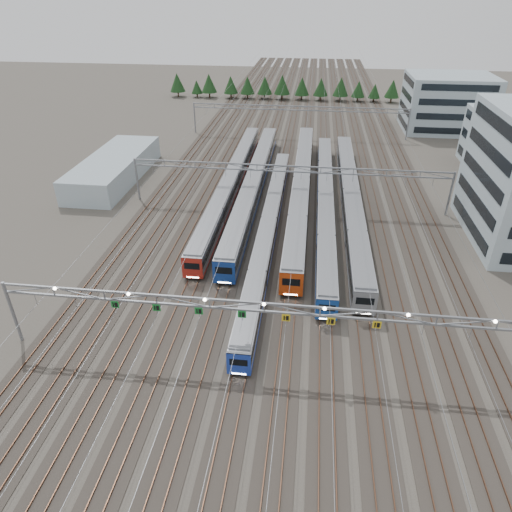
# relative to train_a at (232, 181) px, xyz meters

# --- Properties ---
(ground) EXTENTS (400.00, 400.00, 0.00)m
(ground) POSITION_rel_train_a_xyz_m (11.25, -45.75, -2.14)
(ground) COLOR #47423A
(ground) RESTS_ON ground
(track_bed) EXTENTS (54.00, 260.00, 5.42)m
(track_bed) POSITION_rel_train_a_xyz_m (11.25, 54.25, -0.65)
(track_bed) COLOR #2D2823
(track_bed) RESTS_ON ground
(train_a) EXTENTS (2.90, 63.76, 3.78)m
(train_a) POSITION_rel_train_a_xyz_m (0.00, 0.00, 0.00)
(train_a) COLOR black
(train_a) RESTS_ON ground
(train_b) EXTENTS (3.08, 63.81, 4.02)m
(train_b) POSITION_rel_train_a_xyz_m (4.50, -0.75, 0.12)
(train_b) COLOR black
(train_b) RESTS_ON ground
(train_c) EXTENTS (2.55, 62.79, 3.31)m
(train_c) POSITION_rel_train_a_xyz_m (9.00, -17.31, -0.23)
(train_c) COLOR black
(train_c) RESTS_ON ground
(train_d) EXTENTS (3.12, 66.87, 4.06)m
(train_d) POSITION_rel_train_a_xyz_m (13.50, -0.88, 0.15)
(train_d) COLOR black
(train_d) RESTS_ON ground
(train_e) EXTENTS (2.69, 64.83, 3.50)m
(train_e) POSITION_rel_train_a_xyz_m (18.00, -6.22, -0.14)
(train_e) COLOR black
(train_e) RESTS_ON ground
(train_f) EXTENTS (2.97, 63.60, 3.87)m
(train_f) POSITION_rel_train_a_xyz_m (22.50, -5.29, 0.05)
(train_f) COLOR black
(train_f) RESTS_ON ground
(gantry_near) EXTENTS (56.36, 0.61, 8.08)m
(gantry_near) POSITION_rel_train_a_xyz_m (11.20, -45.86, 4.95)
(gantry_near) COLOR gray
(gantry_near) RESTS_ON ground
(gantry_mid) EXTENTS (56.36, 0.36, 8.00)m
(gantry_mid) POSITION_rel_train_a_xyz_m (11.25, -5.75, 4.25)
(gantry_mid) COLOR gray
(gantry_mid) RESTS_ON ground
(gantry_far) EXTENTS (56.36, 0.36, 8.00)m
(gantry_far) POSITION_rel_train_a_xyz_m (11.25, 39.25, 4.25)
(gantry_far) COLOR gray
(gantry_far) RESTS_ON ground
(depot_bldg_mid) EXTENTS (14.00, 16.00, 12.13)m
(depot_bldg_mid) POSITION_rel_train_a_xyz_m (56.08, 20.04, 3.92)
(depot_bldg_mid) COLOR #A3B9C3
(depot_bldg_mid) RESTS_ON ground
(depot_bldg_north) EXTENTS (22.00, 18.00, 14.36)m
(depot_bldg_north) POSITION_rel_train_a_xyz_m (50.84, 50.94, 5.04)
(depot_bldg_north) COLOR #A3B9C3
(depot_bldg_north) RESTS_ON ground
(west_shed) EXTENTS (10.00, 30.00, 4.71)m
(west_shed) POSITION_rel_train_a_xyz_m (-25.28, 3.84, 0.22)
(west_shed) COLOR #A3B9C3
(west_shed) RESTS_ON ground
(treeline) EXTENTS (81.20, 5.60, 7.02)m
(treeline) POSITION_rel_train_a_xyz_m (4.05, 82.86, 2.09)
(treeline) COLOR #332114
(treeline) RESTS_ON ground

